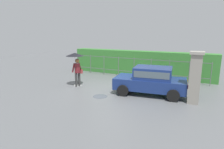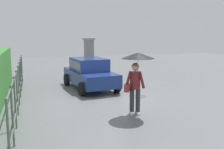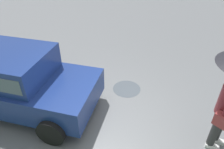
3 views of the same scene
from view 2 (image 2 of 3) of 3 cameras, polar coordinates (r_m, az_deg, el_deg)
name	(u,v)px [view 2 (image 2 of 3)]	position (r m, az deg, el deg)	size (l,w,h in m)	color
ground_plane	(107,101)	(10.45, -1.01, -5.77)	(40.00, 40.00, 0.00)	slate
car	(90,72)	(12.62, -4.95, 0.53)	(3.90, 2.23, 1.48)	navy
pedestrian	(136,68)	(8.42, 5.40, 1.49)	(1.08, 1.08, 2.07)	#333333
gate_pillar	(89,59)	(14.75, -5.09, 3.48)	(0.60, 0.60, 2.42)	gray
fence_section	(18,84)	(10.22, -19.94, -1.91)	(10.10, 0.05, 1.50)	#59605B
puddle_near	(138,96)	(11.17, 5.65, -4.81)	(0.76, 0.76, 0.00)	#4C545B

